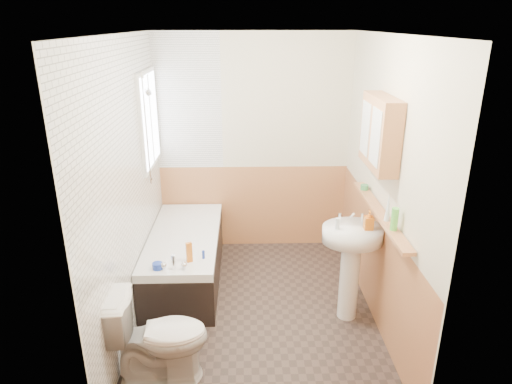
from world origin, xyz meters
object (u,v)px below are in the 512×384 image
bathtub (185,256)px  pine_shelf (380,213)px  sink (351,254)px  toilet (159,337)px  medicine_cabinet (380,133)px

bathtub → pine_shelf: (1.77, -0.72, 0.79)m
bathtub → sink: sink is taller
toilet → sink: bearing=-68.9°
pine_shelf → medicine_cabinet: medicine_cabinet is taller
bathtub → medicine_cabinet: size_ratio=2.47×
bathtub → pine_shelf: 2.07m
sink → bathtub: bearing=151.3°
toilet → pine_shelf: size_ratio=0.50×
bathtub → pine_shelf: size_ratio=1.09×
toilet → pine_shelf: pine_shelf is taller
toilet → medicine_cabinet: size_ratio=1.13×
sink → pine_shelf: size_ratio=0.70×
bathtub → pine_shelf: pine_shelf is taller
toilet → pine_shelf: 2.05m
pine_shelf → medicine_cabinet: bearing=103.0°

